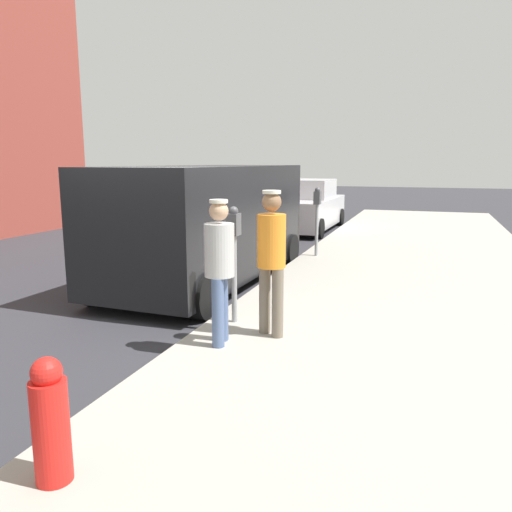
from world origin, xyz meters
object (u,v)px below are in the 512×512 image
Objects in this scene: parking_meter_near at (234,245)px; parked_sedan_ahead at (305,207)px; parking_meter_far at (317,210)px; fire_hydrant at (51,422)px; pedestrian_in_orange at (271,253)px; pedestrian_in_gray at (219,263)px; parked_van at (207,221)px.

parking_meter_near is 0.34× the size of parked_sedan_ahead.
parking_meter_near is 5.00m from parking_meter_far.
fire_hydrant is (0.10, -3.50, -0.61)m from parking_meter_near.
pedestrian_in_orange is at bearing -27.97° from parking_meter_near.
pedestrian_in_orange is 10.68m from parked_sedan_ahead.
pedestrian_in_gray is at bearing -80.10° from parking_meter_near.
pedestrian_in_orange is at bearing -52.89° from parked_van.
parking_meter_near is at bearing 152.03° from pedestrian_in_orange.
parking_meter_far is 8.52m from fire_hydrant.
pedestrian_in_gray is (0.14, -5.79, -0.08)m from parking_meter_far.
pedestrian_in_gray is 3.64m from parked_van.
pedestrian_in_gray is at bearing -134.38° from pedestrian_in_orange.
pedestrian_in_gray is at bearing 89.18° from fire_hydrant.
parking_meter_near is at bearing 91.64° from fire_hydrant.
pedestrian_in_gray reaches higher than parking_meter_near.
pedestrian_in_gray is 0.32× the size of parked_van.
fire_hydrant is at bearing -98.98° from pedestrian_in_orange.
parking_meter_far is 0.87× the size of pedestrian_in_orange.
pedestrian_in_orange is 2.04× the size of fire_hydrant.
parking_meter_far is 1.77× the size of fire_hydrant.
parking_meter_far is 0.29× the size of parked_van.
parked_van reaches higher than parking_meter_near.
fire_hydrant is (-0.50, -3.18, -0.59)m from pedestrian_in_orange.
parking_meter_far is 0.91× the size of pedestrian_in_gray.
parking_meter_near is 1.77× the size of fire_hydrant.
pedestrian_in_orange reaches higher than parking_meter_near.
pedestrian_in_gray is 1.94× the size of fire_hydrant.
parking_meter_near is 0.91× the size of pedestrian_in_gray.
pedestrian_in_gray is at bearing -63.27° from parked_van.
parking_meter_near is 10.26m from parked_sedan_ahead.
parking_meter_far is at bearing 91.37° from pedestrian_in_gray.
parked_van is at bearing 121.38° from parking_meter_near.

